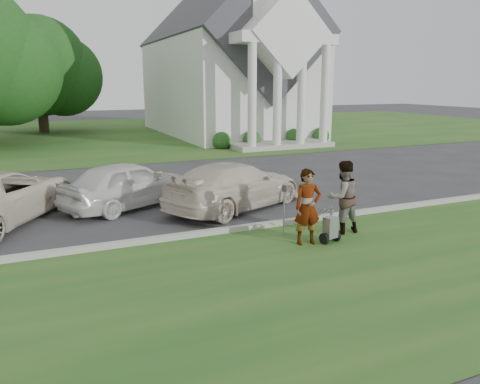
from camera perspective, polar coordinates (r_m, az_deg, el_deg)
ground at (r=11.96m, az=0.82°, el=-5.56°), size 120.00×120.00×0.00m
grass_strip at (r=9.50m, az=8.47°, el=-10.80°), size 80.00×7.00×0.01m
church_lawn at (r=37.80m, az=-16.51°, el=6.81°), size 80.00×30.00×0.01m
curb at (r=12.41m, az=-0.23°, el=-4.49°), size 80.00×0.18×0.15m
church at (r=36.18m, az=-1.43°, el=16.49°), size 9.19×19.00×24.10m
tree_back at (r=40.31m, az=-23.35°, el=13.39°), size 9.61×7.60×8.89m
striping_cart at (r=11.68m, az=10.93°, el=-4.33°), size 0.57×1.00×0.88m
person_left at (r=11.33m, az=8.24°, el=-1.89°), size 0.73×0.53×1.85m
person_right at (r=12.35m, az=12.40°, el=-0.67°), size 0.93×0.73×1.90m
parking_meter_near at (r=11.93m, az=5.40°, el=-1.39°), size 0.10×0.09×1.35m
car_b at (r=15.07m, az=-13.40°, el=0.94°), size 4.69×3.45×1.48m
car_c at (r=14.56m, az=-0.66°, el=0.81°), size 5.38×3.97×1.45m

